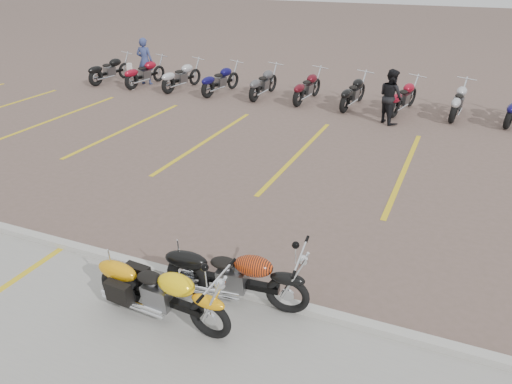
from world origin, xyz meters
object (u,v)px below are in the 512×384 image
flame_cruiser (233,277)px  bollard (130,76)px  person_a (145,61)px  yellow_cruiser (161,293)px  person_b (391,96)px

flame_cruiser → bollard: bearing=126.7°
bollard → flame_cruiser: bearing=-47.7°
person_a → bollard: (-0.00, -1.00, -0.41)m
yellow_cruiser → flame_cruiser: bearing=49.1°
yellow_cruiser → person_b: 10.70m
bollard → person_b: bearing=-2.1°
yellow_cruiser → person_b: size_ratio=1.32×
flame_cruiser → person_a: size_ratio=1.22×
person_a → bollard: size_ratio=1.81×
person_b → person_a: bearing=36.7°
flame_cruiser → yellow_cruiser: bearing=-140.6°
yellow_cruiser → flame_cruiser: flame_cruiser is taller
yellow_cruiser → bollard: (-8.55, 10.97, 0.05)m
yellow_cruiser → person_a: (-8.55, 11.97, 0.46)m
flame_cruiser → bollard: (-9.31, 10.21, 0.05)m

